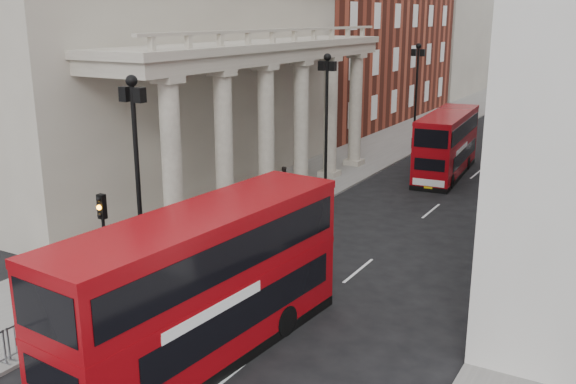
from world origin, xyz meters
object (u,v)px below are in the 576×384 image
object	(u,v)px
pedestrian_a	(228,208)
pedestrian_c	(300,167)
pedestrian_b	(284,179)
traffic_light	(103,230)
lamp_post_mid	(326,115)
lamp_post_north	(416,89)
bus_far	(447,143)
bus_near	(204,283)
lamp_post_south	(137,169)

from	to	relation	value
pedestrian_a	pedestrian_c	world-z (taller)	pedestrian_c
pedestrian_a	pedestrian_b	bearing A→B (deg)	80.97
traffic_light	pedestrian_c	distance (m)	20.17
lamp_post_mid	lamp_post_north	world-z (taller)	same
lamp_post_mid	bus_far	size ratio (longest dim) A/B	0.83
bus_far	pedestrian_b	size ratio (longest dim) A/B	6.53
pedestrian_b	lamp_post_north	bearing A→B (deg)	-127.45
lamp_post_mid	bus_near	world-z (taller)	lamp_post_mid
bus_far	lamp_post_south	bearing A→B (deg)	-105.73
lamp_post_south	bus_near	distance (m)	6.54
traffic_light	bus_near	size ratio (longest dim) A/B	0.38
bus_far	pedestrian_c	size ratio (longest dim) A/B	5.27
lamp_post_north	pedestrian_a	size ratio (longest dim) A/B	5.07
lamp_post_mid	pedestrian_c	distance (m)	5.07
bus_near	pedestrian_b	size ratio (longest dim) A/B	7.38
lamp_post_south	pedestrian_a	world-z (taller)	lamp_post_south
pedestrian_a	bus_far	bearing A→B (deg)	53.30
bus_far	pedestrian_a	bearing A→B (deg)	-116.71
bus_near	pedestrian_a	xyz separation A→B (m)	(-7.09, 11.30, -1.58)
lamp_post_north	traffic_light	bearing A→B (deg)	-89.83
lamp_post_south	lamp_post_north	xyz separation A→B (m)	(0.00, 32.00, 0.00)
traffic_light	bus_far	world-z (taller)	traffic_light
lamp_post_north	traffic_light	xyz separation A→B (m)	(0.10, -34.02, -1.80)
traffic_light	pedestrian_a	distance (m)	10.73
lamp_post_south	pedestrian_b	size ratio (longest dim) A/B	5.41
lamp_post_north	bus_near	world-z (taller)	lamp_post_north
traffic_light	pedestrian_a	size ratio (longest dim) A/B	2.62
bus_far	pedestrian_b	distance (m)	11.97
lamp_post_mid	lamp_post_south	bearing A→B (deg)	-90.00
lamp_post_south	traffic_light	bearing A→B (deg)	-87.16
pedestrian_a	pedestrian_c	size ratio (longest dim) A/B	0.86
bus_near	lamp_post_north	bearing A→B (deg)	103.27
lamp_post_mid	pedestrian_b	world-z (taller)	lamp_post_mid
bus_far	pedestrian_a	size ratio (longest dim) A/B	6.12
bus_far	bus_near	bearing A→B (deg)	-93.65
bus_near	bus_far	xyz separation A→B (m)	(-0.50, 27.61, -0.29)
pedestrian_a	pedestrian_b	size ratio (longest dim) A/B	1.07
traffic_light	bus_far	xyz separation A→B (m)	(4.71, 26.65, -0.88)
lamp_post_mid	pedestrian_a	xyz separation A→B (m)	(-1.79, -7.68, -3.97)
lamp_post_south	lamp_post_mid	bearing A→B (deg)	90.00
lamp_post_south	bus_far	distance (m)	25.24
lamp_post_mid	bus_near	distance (m)	19.85
bus_near	pedestrian_a	distance (m)	13.43
traffic_light	bus_near	world-z (taller)	bus_near
lamp_post_south	pedestrian_b	xyz separation A→B (m)	(-2.47, 15.23, -4.02)
traffic_light	pedestrian_c	world-z (taller)	traffic_light
lamp_post_mid	traffic_light	bearing A→B (deg)	-89.68
bus_far	traffic_light	bearing A→B (deg)	-104.70
bus_near	pedestrian_c	bearing A→B (deg)	115.79
lamp_post_mid	pedestrian_b	xyz separation A→B (m)	(-2.47, -0.77, -4.02)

